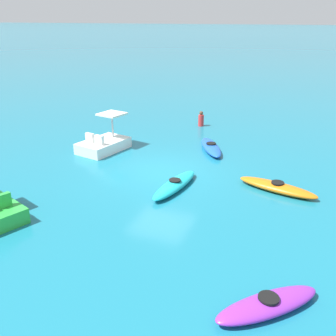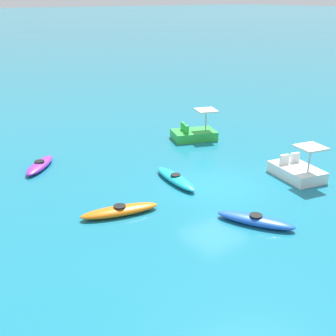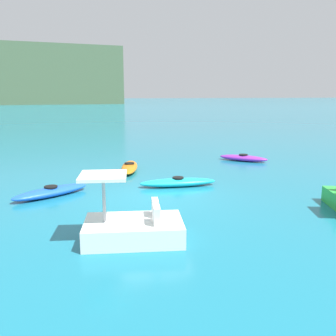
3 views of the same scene
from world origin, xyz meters
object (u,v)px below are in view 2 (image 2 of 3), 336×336
(kayak_cyan, at_px, (176,179))
(pedal_boat_green, at_px, (194,133))
(kayak_purple, at_px, (40,165))
(pedal_boat_white, at_px, (297,170))
(kayak_orange, at_px, (120,211))
(kayak_blue, at_px, (256,220))

(kayak_cyan, xyz_separation_m, pedal_boat_green, (4.37, -4.60, 0.17))
(kayak_purple, distance_m, pedal_boat_white, 11.94)
(kayak_cyan, relative_size, pedal_boat_white, 1.15)
(kayak_orange, relative_size, kayak_blue, 1.08)
(kayak_orange, distance_m, pedal_boat_green, 9.88)
(kayak_cyan, height_order, kayak_purple, same)
(kayak_cyan, distance_m, kayak_purple, 6.63)
(kayak_orange, relative_size, kayak_cyan, 0.99)
(kayak_blue, bearing_deg, kayak_orange, 45.63)
(kayak_purple, xyz_separation_m, pedal_boat_green, (-0.75, -8.82, 0.17))
(pedal_boat_white, bearing_deg, kayak_cyan, 59.92)
(kayak_orange, bearing_deg, pedal_boat_white, -100.36)
(kayak_orange, height_order, kayak_blue, same)
(kayak_orange, distance_m, kayak_blue, 5.00)
(pedal_boat_green, relative_size, pedal_boat_white, 1.04)
(pedal_boat_white, bearing_deg, kayak_blue, 112.78)
(pedal_boat_green, bearing_deg, kayak_purple, 85.16)
(kayak_purple, relative_size, kayak_blue, 0.84)
(kayak_purple, height_order, pedal_boat_green, pedal_boat_green)
(kayak_purple, distance_m, kayak_blue, 10.73)
(pedal_boat_green, bearing_deg, pedal_boat_white, -178.72)
(kayak_orange, bearing_deg, kayak_cyan, -70.68)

